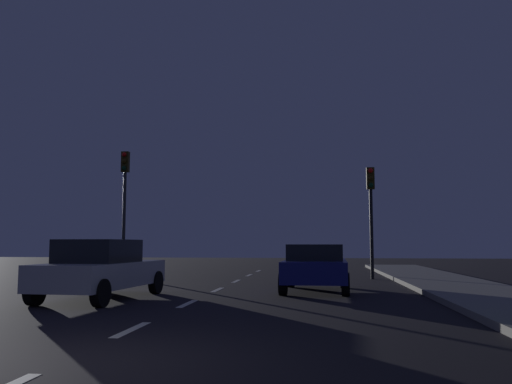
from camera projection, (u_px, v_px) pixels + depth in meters
The scene contains 12 objects.
ground_plane at pixel (193, 301), 13.06m from camera, with size 80.00×80.00×0.00m, color black.
sidewalk_curb_right at pixel (508, 302), 12.20m from camera, with size 3.00×40.00×0.15m, color gray.
lane_stripe_second at pixel (131, 329), 8.71m from camera, with size 0.16×1.60×0.01m, color silver.
lane_stripe_third at pixel (187, 304), 12.47m from camera, with size 0.16×1.60×0.01m, color silver.
lane_stripe_fourth at pixel (217, 290), 16.22m from camera, with size 0.16×1.60×0.01m, color silver.
lane_stripe_fifth at pixel (236, 281), 19.98m from camera, with size 0.16×1.60×0.01m, color silver.
lane_stripe_sixth at pixel (249, 275), 23.73m from camera, with size 0.16×1.60×0.01m, color silver.
lane_stripe_seventh at pixel (258, 271), 27.49m from camera, with size 0.16×1.60×0.01m, color silver.
traffic_signal_left at pixel (125, 189), 22.71m from camera, with size 0.32×0.38×5.43m.
traffic_signal_right at pixel (371, 200), 21.44m from camera, with size 0.32×0.38×4.56m.
car_stopped_ahead at pixel (315, 267), 15.75m from camera, with size 2.03×3.94×1.41m.
car_adjacent_lane at pixel (101, 269), 13.55m from camera, with size 2.14×4.55×1.53m.
Camera 1 is at (3.09, -5.99, 1.43)m, focal length 36.76 mm.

